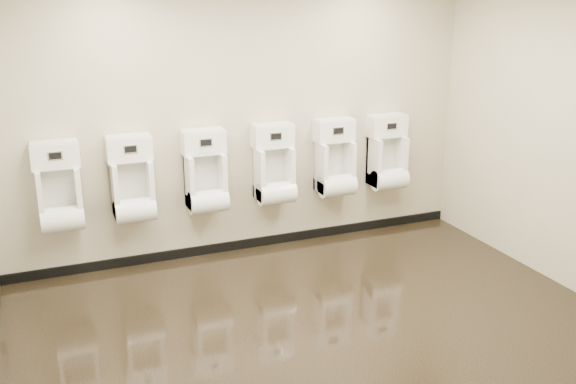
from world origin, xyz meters
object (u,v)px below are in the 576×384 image
at_px(urinal_0, 59,193).
at_px(urinal_1, 132,185).
at_px(urinal_3, 274,170).
at_px(urinal_2, 206,177).
at_px(urinal_5, 387,158).
at_px(urinal_4, 335,163).

xyz_separation_m(urinal_0, urinal_1, (0.67, 0.00, 0.00)).
bearing_deg(urinal_3, urinal_2, 180.00).
xyz_separation_m(urinal_1, urinal_5, (2.82, 0.00, 0.00)).
bearing_deg(urinal_1, urinal_5, 0.00).
height_order(urinal_1, urinal_4, same).
height_order(urinal_1, urinal_3, same).
distance_m(urinal_4, urinal_5, 0.65).
bearing_deg(urinal_2, urinal_1, 180.00).
xyz_separation_m(urinal_0, urinal_2, (1.40, 0.00, 0.00)).
height_order(urinal_0, urinal_5, same).
distance_m(urinal_1, urinal_3, 1.46).
relative_size(urinal_0, urinal_3, 1.00).
height_order(urinal_2, urinal_3, same).
relative_size(urinal_1, urinal_5, 1.00).
bearing_deg(urinal_0, urinal_5, 0.00).
xyz_separation_m(urinal_0, urinal_3, (2.13, 0.00, 0.00)).
bearing_deg(urinal_4, urinal_1, 180.00).
relative_size(urinal_2, urinal_5, 1.00).
distance_m(urinal_3, urinal_5, 1.36).
xyz_separation_m(urinal_0, urinal_4, (2.84, 0.00, 0.00)).
xyz_separation_m(urinal_3, urinal_5, (1.36, 0.00, 0.00)).
distance_m(urinal_0, urinal_1, 0.67).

